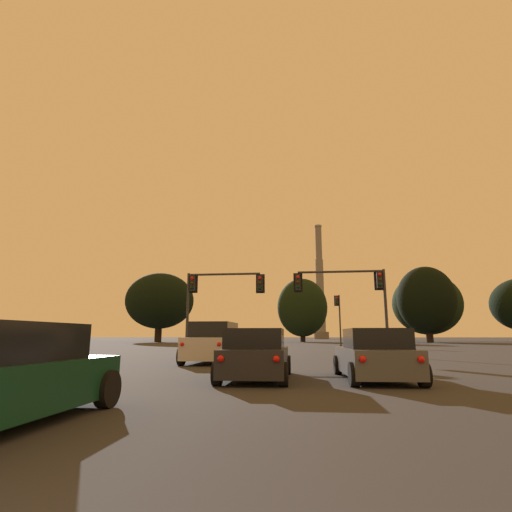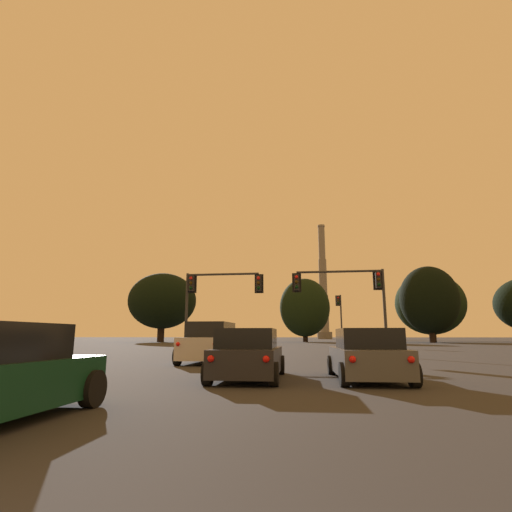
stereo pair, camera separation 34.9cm
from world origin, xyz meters
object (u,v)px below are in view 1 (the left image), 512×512
Objects in this scene: suv_left_lane_front at (214,343)px; traffic_light_overhead_right at (353,289)px; traffic_light_far_right at (339,312)px; traffic_light_overhead_left at (214,292)px; hatchback_right_lane_second at (374,356)px; hatchback_center_lane_second at (256,356)px; smokestack at (320,293)px.

traffic_light_overhead_right reaches higher than suv_left_lane_front.
traffic_light_far_right is 1.13× the size of traffic_light_overhead_left.
suv_left_lane_front is 7.63m from traffic_light_overhead_left.
traffic_light_overhead_right is at bearing 82.90° from hatchback_right_lane_second.
hatchback_right_lane_second is (3.36, 0.21, 0.00)m from hatchback_center_lane_second.
smokestack is (3.88, 136.76, 16.07)m from hatchback_right_lane_second.
traffic_light_overhead_left is (-1.60, 6.76, 3.16)m from suv_left_lane_front.
traffic_light_overhead_left is at bearing 106.95° from hatchback_center_lane_second.
hatchback_center_lane_second is at bearing -67.65° from suv_left_lane_front.
traffic_light_far_right reaches higher than traffic_light_overhead_left.
suv_left_lane_front is 9.20m from hatchback_right_lane_second.
hatchback_right_lane_second is 15.99m from traffic_light_overhead_left.
suv_left_lane_front is at bearing 111.21° from hatchback_center_lane_second.
hatchback_right_lane_second is 13.95m from traffic_light_overhead_right.
traffic_light_overhead_right is (7.29, 6.70, 3.19)m from suv_left_lane_front.
traffic_light_overhead_right is at bearing 42.72° from suv_left_lane_front.
traffic_light_overhead_left reaches higher than suv_left_lane_front.
traffic_light_overhead_right is at bearing -92.41° from traffic_light_far_right.
suv_left_lane_front is 10.41m from traffic_light_overhead_right.
hatchback_right_lane_second is at bearing -93.21° from traffic_light_far_right.
hatchback_center_lane_second is 0.10× the size of smokestack.
suv_left_lane_front is 0.92× the size of traffic_light_overhead_left.
hatchback_right_lane_second is 0.71× the size of traffic_light_overhead_right.
traffic_light_far_right is 1.03× the size of traffic_light_overhead_right.
traffic_light_far_right is (8.27, 29.86, 3.05)m from suv_left_lane_front.
traffic_light_overhead_right is (4.44, 13.69, 3.43)m from hatchback_center_lane_second.
hatchback_center_lane_second is 138.10m from smokestack.
suv_left_lane_front is at bearing -94.44° from smokestack.
hatchback_center_lane_second is at bearing -178.99° from hatchback_right_lane_second.
hatchback_right_lane_second is at bearing 2.54° from hatchback_center_lane_second.
traffic_light_far_right is 0.14× the size of smokestack.
traffic_light_overhead_left is (-8.89, 0.05, -0.03)m from traffic_light_overhead_right.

